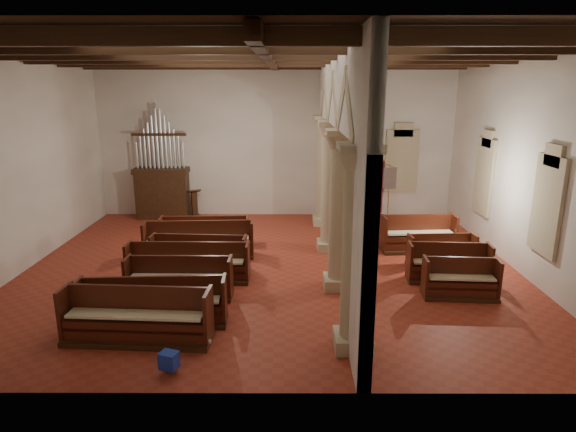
% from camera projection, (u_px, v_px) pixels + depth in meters
% --- Properties ---
extents(floor, '(14.00, 14.00, 0.00)m').
position_uv_depth(floor, '(271.00, 267.00, 13.98)').
color(floor, maroon).
rests_on(floor, ground).
extents(ceiling, '(14.00, 14.00, 0.00)m').
position_uv_depth(ceiling, '(269.00, 49.00, 12.44)').
color(ceiling, black).
rests_on(ceiling, wall_back).
extents(wall_back, '(14.00, 0.02, 6.00)m').
position_uv_depth(wall_back, '(276.00, 141.00, 19.01)').
color(wall_back, white).
rests_on(wall_back, floor).
extents(wall_front, '(14.00, 0.02, 6.00)m').
position_uv_depth(wall_front, '(255.00, 224.00, 7.41)').
color(wall_front, white).
rests_on(wall_front, floor).
extents(wall_left, '(0.02, 12.00, 6.00)m').
position_uv_depth(wall_left, '(16.00, 164.00, 13.23)').
color(wall_left, white).
rests_on(wall_left, floor).
extents(wall_right, '(0.02, 12.00, 6.00)m').
position_uv_depth(wall_right, '(525.00, 164.00, 13.19)').
color(wall_right, white).
rests_on(wall_right, floor).
extents(ceiling_beams, '(13.80, 11.80, 0.30)m').
position_uv_depth(ceiling_beams, '(269.00, 56.00, 12.48)').
color(ceiling_beams, '#3C2513').
rests_on(ceiling_beams, wall_back).
extents(arcade, '(0.90, 11.90, 6.00)m').
position_uv_depth(arcade, '(336.00, 144.00, 13.06)').
color(arcade, tan).
rests_on(arcade, floor).
extents(window_right_a, '(0.03, 1.00, 2.20)m').
position_uv_depth(window_right_a, '(549.00, 206.00, 11.94)').
color(window_right_a, '#2B624C').
rests_on(window_right_a, wall_right).
extents(window_right_b, '(0.03, 1.00, 2.20)m').
position_uv_depth(window_right_b, '(485.00, 177.00, 15.81)').
color(window_right_b, '#2B624C').
rests_on(window_right_b, wall_right).
extents(window_back, '(1.00, 0.03, 2.20)m').
position_uv_depth(window_back, '(401.00, 161.00, 19.18)').
color(window_back, '#2B624C').
rests_on(window_back, wall_back).
extents(pipe_organ, '(2.10, 0.85, 4.40)m').
position_uv_depth(pipe_organ, '(162.00, 184.00, 18.96)').
color(pipe_organ, '#3C2513').
rests_on(pipe_organ, floor).
extents(lectern, '(0.59, 0.63, 1.19)m').
position_uv_depth(lectern, '(194.00, 206.00, 19.17)').
color(lectern, '#3A2412').
rests_on(lectern, floor).
extents(dossal_curtain, '(1.80, 0.07, 2.17)m').
position_uv_depth(dossal_curtain, '(363.00, 187.00, 19.39)').
color(dossal_curtain, maroon).
rests_on(dossal_curtain, floor).
extents(processional_banner, '(0.52, 0.67, 2.31)m').
position_uv_depth(processional_banner, '(388.00, 203.00, 18.38)').
color(processional_banner, '#3C2513').
rests_on(processional_banner, floor).
extents(hymnal_box_a, '(0.38, 0.34, 0.31)m').
position_uv_depth(hymnal_box_a, '(169.00, 360.00, 8.71)').
color(hymnal_box_a, navy).
rests_on(hymnal_box_a, floor).
extents(hymnal_box_b, '(0.33, 0.28, 0.30)m').
position_uv_depth(hymnal_box_b, '(219.00, 284.00, 12.11)').
color(hymnal_box_b, '#151790').
rests_on(hymnal_box_b, floor).
extents(hymnal_box_c, '(0.36, 0.32, 0.30)m').
position_uv_depth(hymnal_box_c, '(244.00, 267.00, 13.29)').
color(hymnal_box_c, navy).
rests_on(hymnal_box_c, floor).
extents(tube_heater_a, '(0.87, 0.13, 0.09)m').
position_uv_depth(tube_heater_a, '(189.00, 341.00, 9.56)').
color(tube_heater_a, white).
rests_on(tube_heater_a, floor).
extents(tube_heater_b, '(0.85, 0.45, 0.09)m').
position_uv_depth(tube_heater_b, '(183.00, 337.00, 9.70)').
color(tube_heater_b, white).
rests_on(tube_heater_b, floor).
extents(nave_pew_0, '(3.06, 0.94, 1.14)m').
position_uv_depth(nave_pew_0, '(137.00, 324.00, 9.78)').
color(nave_pew_0, '#3C2513').
rests_on(nave_pew_0, floor).
extents(nave_pew_1, '(3.22, 0.88, 1.05)m').
position_uv_depth(nave_pew_1, '(153.00, 310.00, 10.50)').
color(nave_pew_1, '#3C2513').
rests_on(nave_pew_1, floor).
extents(nave_pew_2, '(2.60, 0.71, 1.03)m').
position_uv_depth(nave_pew_2, '(180.00, 284.00, 11.85)').
color(nave_pew_2, '#3C2513').
rests_on(nave_pew_2, floor).
extents(nave_pew_3, '(3.27, 0.73, 1.05)m').
position_uv_depth(nave_pew_3, '(189.00, 269.00, 12.89)').
color(nave_pew_3, '#3C2513').
rests_on(nave_pew_3, floor).
extents(nave_pew_4, '(2.76, 0.83, 0.99)m').
position_uv_depth(nave_pew_4, '(199.00, 258.00, 13.73)').
color(nave_pew_4, '#3C2513').
rests_on(nave_pew_4, floor).
extents(nave_pew_5, '(3.35, 0.93, 1.11)m').
position_uv_depth(nave_pew_5, '(199.00, 246.00, 14.69)').
color(nave_pew_5, '#3C2513').
rests_on(nave_pew_5, floor).
extents(nave_pew_6, '(2.89, 0.77, 0.99)m').
position_uv_depth(nave_pew_6, '(205.00, 237.00, 15.71)').
color(nave_pew_6, '#3C2513').
rests_on(nave_pew_6, floor).
extents(aisle_pew_0, '(1.84, 0.79, 1.00)m').
position_uv_depth(aisle_pew_0, '(460.00, 284.00, 11.86)').
color(aisle_pew_0, '#3C2513').
rests_on(aisle_pew_0, floor).
extents(aisle_pew_1, '(2.18, 0.84, 1.05)m').
position_uv_depth(aisle_pew_1, '(448.00, 269.00, 12.84)').
color(aisle_pew_1, '#3C2513').
rests_on(aisle_pew_1, floor).
extents(aisle_pew_2, '(1.97, 0.76, 0.95)m').
position_uv_depth(aisle_pew_2, '(441.00, 256.00, 13.93)').
color(aisle_pew_2, '#3C2513').
rests_on(aisle_pew_2, floor).
extents(aisle_pew_3, '(2.36, 0.92, 1.15)m').
position_uv_depth(aisle_pew_3, '(418.00, 239.00, 15.23)').
color(aisle_pew_3, '#3C2513').
rests_on(aisle_pew_3, floor).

